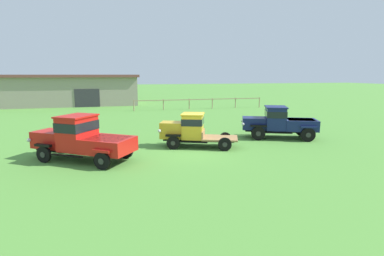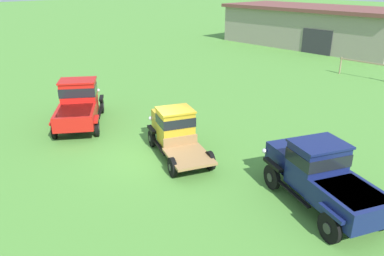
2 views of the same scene
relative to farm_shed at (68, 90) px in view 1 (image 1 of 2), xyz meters
name	(u,v)px [view 1 (image 1 of 2)]	position (x,y,z in m)	size (l,w,h in m)	color
ground_plane	(191,151)	(10.23, -30.29, -2.17)	(240.00, 240.00, 0.00)	#518E38
farm_shed	(68,90)	(0.00, 0.00, 0.00)	(19.69, 8.83, 4.30)	gray
paddock_fence	(200,101)	(16.80, -10.16, -1.21)	(16.64, 0.51, 1.33)	#997F60
vintage_truck_foreground_near	(81,138)	(4.41, -30.68, -1.03)	(5.49, 4.53, 2.30)	black
vintage_truck_second_in_line	(190,129)	(10.45, -29.32, -1.09)	(4.87, 3.15, 2.04)	black
vintage_truck_midrow_center	(279,122)	(16.96, -28.50, -1.03)	(5.22, 3.55, 2.18)	black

